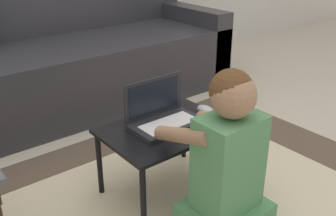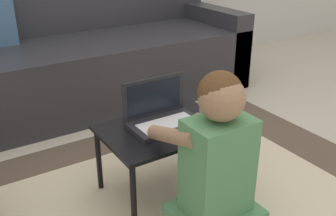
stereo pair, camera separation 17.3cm
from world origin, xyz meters
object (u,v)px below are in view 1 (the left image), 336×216
(computer_mouse, at_px, (205,110))
(laptop, at_px, (163,117))
(laptop_desk, at_px, (167,135))
(couch, at_px, (76,59))
(person_seated, at_px, (226,168))

(computer_mouse, bearing_deg, laptop, 170.97)
(laptop_desk, xyz_separation_m, laptop, (0.01, 0.03, 0.07))
(couch, xyz_separation_m, laptop_desk, (-0.19, -1.24, -0.01))
(couch, relative_size, laptop, 6.78)
(laptop_desk, distance_m, person_seated, 0.37)
(couch, height_order, person_seated, couch)
(computer_mouse, bearing_deg, laptop_desk, 178.44)
(couch, height_order, laptop_desk, couch)
(laptop, height_order, person_seated, person_seated)
(laptop_desk, height_order, computer_mouse, computer_mouse)
(laptop_desk, bearing_deg, laptop, 79.85)
(couch, bearing_deg, person_seated, -97.10)
(couch, bearing_deg, laptop, -98.63)
(computer_mouse, relative_size, person_seated, 0.14)
(laptop_desk, height_order, laptop, laptop)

